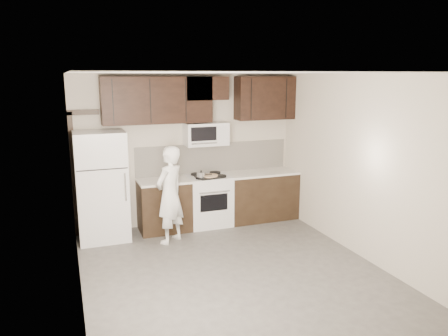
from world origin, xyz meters
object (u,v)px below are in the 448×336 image
stove (209,200)px  microwave (206,134)px  person (170,195)px  refrigerator (102,186)px

stove → microwave: size_ratio=1.24×
microwave → person: bearing=-140.4°
stove → refrigerator: (-1.85, -0.05, 0.44)m
stove → refrigerator: refrigerator is taller
stove → person: 1.08m
stove → person: bearing=-145.5°
microwave → person: microwave is taller
refrigerator → stove: bearing=1.5°
microwave → person: size_ratio=0.48×
stove → person: size_ratio=0.59×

